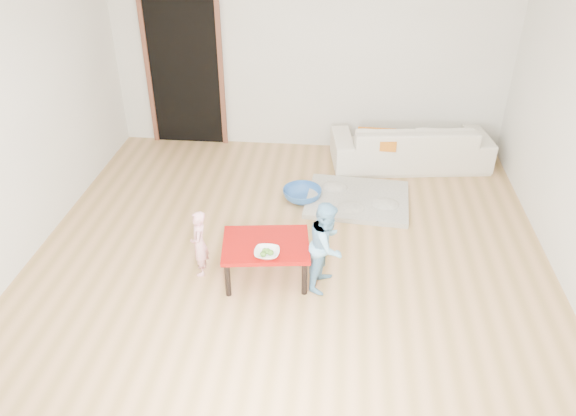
# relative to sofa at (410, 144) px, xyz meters

# --- Properties ---
(floor) EXTENTS (5.00, 5.00, 0.01)m
(floor) POSITION_rel_sofa_xyz_m (-1.31, -2.05, -0.28)
(floor) COLOR #A27E45
(floor) RESTS_ON ground
(back_wall) EXTENTS (5.00, 0.02, 2.60)m
(back_wall) POSITION_rel_sofa_xyz_m (-1.31, 0.45, 1.02)
(back_wall) COLOR silver
(back_wall) RESTS_ON floor
(left_wall) EXTENTS (0.02, 5.00, 2.60)m
(left_wall) POSITION_rel_sofa_xyz_m (-3.81, -2.05, 1.02)
(left_wall) COLOR silver
(left_wall) RESTS_ON floor
(doorway) EXTENTS (1.02, 0.08, 2.11)m
(doorway) POSITION_rel_sofa_xyz_m (-2.91, 0.43, 0.74)
(doorway) COLOR brown
(doorway) RESTS_ON back_wall
(sofa) EXTENTS (2.01, 1.00, 0.56)m
(sofa) POSITION_rel_sofa_xyz_m (0.00, 0.00, 0.00)
(sofa) COLOR beige
(sofa) RESTS_ON floor
(cushion) EXTENTS (0.48, 0.43, 0.12)m
(cushion) POSITION_rel_sofa_xyz_m (-0.44, -0.23, 0.15)
(cushion) COLOR orange
(cushion) RESTS_ON sofa
(red_table) EXTENTS (0.84, 0.67, 0.39)m
(red_table) POSITION_rel_sofa_xyz_m (-1.49, -2.44, -0.09)
(red_table) COLOR #930A08
(red_table) RESTS_ON floor
(bowl) EXTENTS (0.22, 0.22, 0.05)m
(bowl) POSITION_rel_sofa_xyz_m (-1.46, -2.62, 0.13)
(bowl) COLOR white
(bowl) RESTS_ON red_table
(broccoli) EXTENTS (0.12, 0.12, 0.06)m
(broccoli) POSITION_rel_sofa_xyz_m (-1.46, -2.62, 0.13)
(broccoli) COLOR #2D5919
(broccoli) RESTS_ON red_table
(child_pink) EXTENTS (0.20, 0.26, 0.65)m
(child_pink) POSITION_rel_sofa_xyz_m (-2.11, -2.42, 0.05)
(child_pink) COLOR pink
(child_pink) RESTS_ON floor
(child_blue) EXTENTS (0.43, 0.49, 0.85)m
(child_blue) POSITION_rel_sofa_xyz_m (-0.95, -2.47, 0.14)
(child_blue) COLOR #5899CC
(child_blue) RESTS_ON floor
(basin) EXTENTS (0.44, 0.44, 0.14)m
(basin) POSITION_rel_sofa_xyz_m (-1.27, -1.02, -0.21)
(basin) COLOR #2C5EA6
(basin) RESTS_ON floor
(blanket) EXTENTS (1.20, 1.02, 0.06)m
(blanket) POSITION_rel_sofa_xyz_m (-0.65, -0.99, -0.25)
(blanket) COLOR beige
(blanket) RESTS_ON floor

